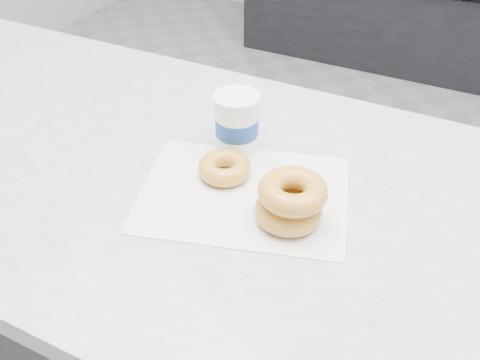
% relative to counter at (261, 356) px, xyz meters
% --- Properties ---
extents(ground, '(5.00, 5.00, 0.00)m').
position_rel_counter_xyz_m(ground, '(0.00, 0.60, -0.45)').
color(ground, gray).
rests_on(ground, ground).
extents(counter, '(3.06, 0.76, 0.90)m').
position_rel_counter_xyz_m(counter, '(0.00, 0.00, 0.00)').
color(counter, '#333335').
rests_on(counter, ground).
extents(wax_paper, '(0.40, 0.34, 0.00)m').
position_rel_counter_xyz_m(wax_paper, '(-0.04, -0.01, 0.45)').
color(wax_paper, silver).
rests_on(wax_paper, counter).
extents(donut_single, '(0.09, 0.09, 0.03)m').
position_rel_counter_xyz_m(donut_single, '(-0.09, 0.02, 0.47)').
color(donut_single, gold).
rests_on(donut_single, wax_paper).
extents(donut_stack, '(0.15, 0.15, 0.07)m').
position_rel_counter_xyz_m(donut_stack, '(0.05, -0.04, 0.49)').
color(donut_stack, gold).
rests_on(donut_stack, wax_paper).
extents(coffee_cup, '(0.10, 0.10, 0.11)m').
position_rel_counter_xyz_m(coffee_cup, '(-0.11, 0.10, 0.50)').
color(coffee_cup, white).
rests_on(coffee_cup, counter).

